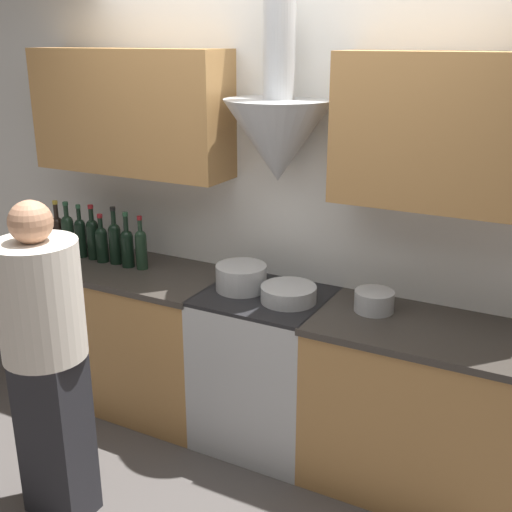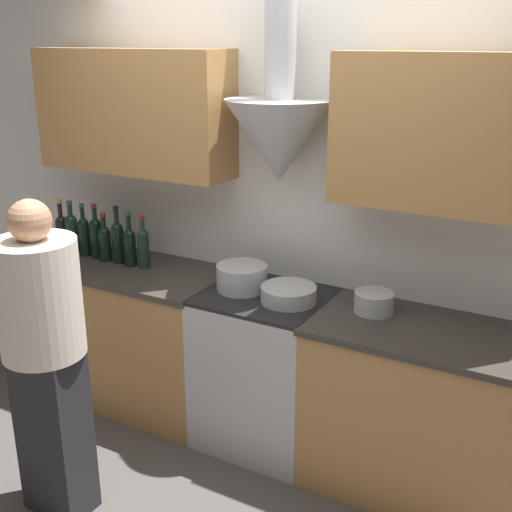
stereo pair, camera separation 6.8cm
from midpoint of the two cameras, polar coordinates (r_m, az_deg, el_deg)
ground_plane at (r=3.66m, az=-2.13°, el=-18.20°), size 12.00×12.00×0.00m
wall_back at (r=3.52m, az=1.84°, el=6.70°), size 8.40×0.57×2.60m
counter_left at (r=4.12m, az=-11.67°, el=-6.79°), size 1.26×0.62×0.90m
counter_right at (r=3.38m, az=13.60°, el=-13.03°), size 1.08×0.62×0.90m
stove_range at (r=3.64m, az=0.22°, el=-9.94°), size 0.67×0.60×0.90m
wine_bottle_0 at (r=4.29m, az=-17.63°, el=2.03°), size 0.07×0.07×0.34m
wine_bottle_1 at (r=4.21m, az=-16.81°, el=1.97°), size 0.08×0.08×0.35m
wine_bottle_2 at (r=4.15m, az=-15.78°, el=1.76°), size 0.07×0.07×0.34m
wine_bottle_3 at (r=4.10m, az=-14.76°, el=1.68°), size 0.08×0.08×0.34m
wine_bottle_4 at (r=4.04m, az=-14.02°, el=1.19°), size 0.08×0.08×0.30m
wine_bottle_5 at (r=3.98m, az=-12.90°, el=1.32°), size 0.08×0.08×0.35m
wine_bottle_6 at (r=3.91m, az=-11.86°, el=0.90°), size 0.08×0.08×0.34m
wine_bottle_7 at (r=3.86m, az=-10.67°, el=0.78°), size 0.07×0.07×0.32m
stock_pot at (r=3.50m, az=-1.88°, el=-1.92°), size 0.28×0.28×0.14m
mixing_bowl at (r=3.35m, az=2.33°, el=-3.37°), size 0.29×0.29×0.08m
saucepan at (r=3.28m, az=9.88°, el=-3.97°), size 0.20×0.20×0.11m
person_foreground_left at (r=3.09m, az=-18.77°, el=-8.22°), size 0.38×0.38×1.56m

